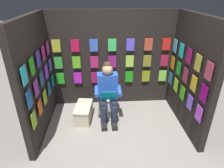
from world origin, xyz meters
TOP-DOWN VIEW (x-y plane):
  - ground_plane at (0.00, 0.00)m, footprint 30.00×30.00m
  - display_wall_back at (0.00, -1.73)m, footprint 2.72×0.14m
  - display_wall_left at (-1.36, -0.84)m, footprint 0.14×1.69m
  - display_wall_right at (1.36, -0.84)m, footprint 0.14×1.69m
  - toilet at (0.13, -1.30)m, footprint 0.41×0.56m
  - person_reading at (0.12, -1.08)m, footprint 0.53×0.69m
  - comic_longbox_near at (0.62, -1.05)m, footprint 0.37×0.62m

SIDE VIEW (x-z plane):
  - ground_plane at x=0.00m, z-range 0.00..0.00m
  - comic_longbox_near at x=0.62m, z-range 0.00..0.32m
  - toilet at x=0.13m, z-range -0.06..0.71m
  - person_reading at x=0.12m, z-range 0.00..1.20m
  - display_wall_left at x=-1.36m, z-range 0.00..2.08m
  - display_wall_right at x=1.36m, z-range 0.00..2.08m
  - display_wall_back at x=0.00m, z-range 0.00..2.08m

